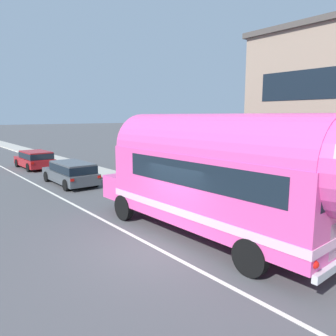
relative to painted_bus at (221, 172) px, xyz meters
name	(u,v)px	position (x,y,z in m)	size (l,w,h in m)	color
ground_plane	(158,249)	(-1.93, 0.79, -2.31)	(300.00, 300.00, 0.00)	#4C4C4F
lane_markings	(65,181)	(-0.17, 12.79, -2.30)	(3.95, 80.00, 0.01)	silver
sidewalk_slab	(123,179)	(2.86, 10.79, -2.23)	(1.96, 90.00, 0.15)	#ADA89E
painted_bus	(221,172)	(0.00, 0.00, 0.00)	(2.77, 10.47, 4.12)	#EA4C9E
car_lead	(71,172)	(-0.26, 11.50, -1.52)	(1.96, 4.67, 1.37)	#474C51
car_second	(35,159)	(-0.07, 18.99, -1.52)	(2.05, 4.37, 1.37)	#A5191E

